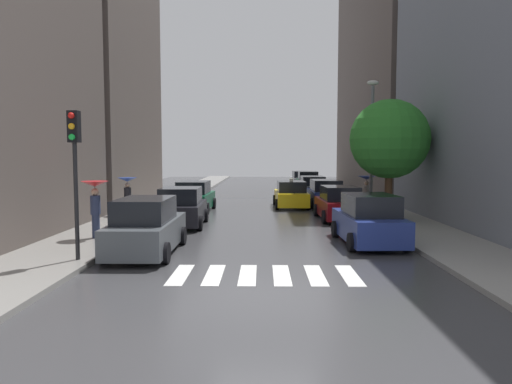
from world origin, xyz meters
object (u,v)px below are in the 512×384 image
object	(u,v)px
parked_car_left_third	(194,197)
pedestrian_foreground	(95,197)
parked_car_right_third	(325,194)
parked_car_right_second	(339,204)
pedestrian_by_kerb	(127,188)
street_tree_right	(389,139)
parked_car_right_sixth	(301,179)
lamp_post_right	(372,138)
parked_car_right_nearest	(369,221)
pedestrian_near_tree	(366,186)
parked_car_left_second	(181,208)
traffic_light_left_corner	(74,152)
parked_car_right_fifth	(308,182)
taxi_midroad	(291,195)
parked_car_left_nearest	(146,228)
parked_car_right_fourth	(312,188)

from	to	relation	value
parked_car_left_third	pedestrian_foreground	xyz separation A→B (m)	(-2.24, -9.52, 0.84)
parked_car_right_third	parked_car_right_second	bearing A→B (deg)	177.73
pedestrian_by_kerb	street_tree_right	xyz separation A→B (m)	(12.98, -1.09, 2.43)
parked_car_right_third	parked_car_right_sixth	world-z (taller)	parked_car_right_third
lamp_post_right	parked_car_right_second	bearing A→B (deg)	-148.29
parked_car_right_nearest	pedestrian_near_tree	bearing A→B (deg)	-14.06
parked_car_left_third	pedestrian_by_kerb	world-z (taller)	pedestrian_by_kerb
parked_car_right_second	parked_car_right_third	world-z (taller)	parked_car_right_second
parked_car_right_third	pedestrian_by_kerb	xyz separation A→B (m)	(-10.85, -5.71, 0.74)
street_tree_right	parked_car_left_second	bearing A→B (deg)	-170.20
traffic_light_left_corner	lamp_post_right	world-z (taller)	lamp_post_right
parked_car_right_fifth	street_tree_right	world-z (taller)	street_tree_right
taxi_midroad	parked_car_left_second	bearing A→B (deg)	143.96
pedestrian_by_kerb	parked_car_left_second	bearing A→B (deg)	-170.72
parked_car_right_second	parked_car_right_nearest	bearing A→B (deg)	178.49
parked_car_right_third	taxi_midroad	bearing A→B (deg)	105.80
parked_car_right_second	parked_car_right_sixth	world-z (taller)	parked_car_right_second
pedestrian_foreground	pedestrian_near_tree	distance (m)	14.56
parked_car_left_second	pedestrian_foreground	size ratio (longest dim) A/B	1.94
parked_car_left_second	pedestrian_foreground	distance (m)	4.68
parked_car_left_second	parked_car_right_second	distance (m)	7.77
parked_car_left_second	taxi_midroad	distance (m)	9.52
parked_car_right_fifth	traffic_light_left_corner	bearing A→B (deg)	162.30
parked_car_left_nearest	lamp_post_right	world-z (taller)	lamp_post_right
traffic_light_left_corner	parked_car_right_sixth	bearing A→B (deg)	74.86
parked_car_right_second	lamp_post_right	size ratio (longest dim) A/B	0.62
parked_car_left_second	pedestrian_near_tree	distance (m)	10.44
traffic_light_left_corner	street_tree_right	bearing A→B (deg)	38.74
parked_car_left_third	street_tree_right	distance (m)	11.20
taxi_midroad	pedestrian_near_tree	xyz separation A→B (m)	(3.91, -3.22, 0.77)
taxi_midroad	parked_car_left_third	bearing A→B (deg)	109.80
parked_car_left_nearest	pedestrian_by_kerb	bearing A→B (deg)	19.57
parked_car_right_nearest	parked_car_right_fourth	world-z (taller)	parked_car_right_nearest
pedestrian_by_kerb	taxi_midroad	bearing A→B (deg)	-99.80
traffic_light_left_corner	pedestrian_foreground	bearing A→B (deg)	101.79
parked_car_right_nearest	lamp_post_right	world-z (taller)	lamp_post_right
parked_car_left_nearest	pedestrian_foreground	bearing A→B (deg)	48.93
pedestrian_foreground	pedestrian_by_kerb	xyz separation A→B (m)	(-0.75, 6.66, -0.12)
parked_car_left_second	parked_car_left_third	distance (m)	5.64
parked_car_right_third	street_tree_right	size ratio (longest dim) A/B	0.82
parked_car_right_fifth	taxi_midroad	distance (m)	13.25
parked_car_right_fourth	pedestrian_foreground	size ratio (longest dim) A/B	2.28
parked_car_right_nearest	pedestrian_foreground	bearing A→B (deg)	85.99
parked_car_left_third	pedestrian_near_tree	distance (m)	9.67
parked_car_right_second	lamp_post_right	world-z (taller)	lamp_post_right
parked_car_right_nearest	parked_car_right_third	size ratio (longest dim) A/B	0.92
parked_car_left_second	parked_car_right_fifth	xyz separation A→B (m)	(7.72, 20.88, 0.02)
pedestrian_by_kerb	parked_car_left_nearest	bearing A→B (deg)	159.71
street_tree_right	parked_car_right_fifth	bearing A→B (deg)	96.02
parked_car_right_fifth	lamp_post_right	world-z (taller)	lamp_post_right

